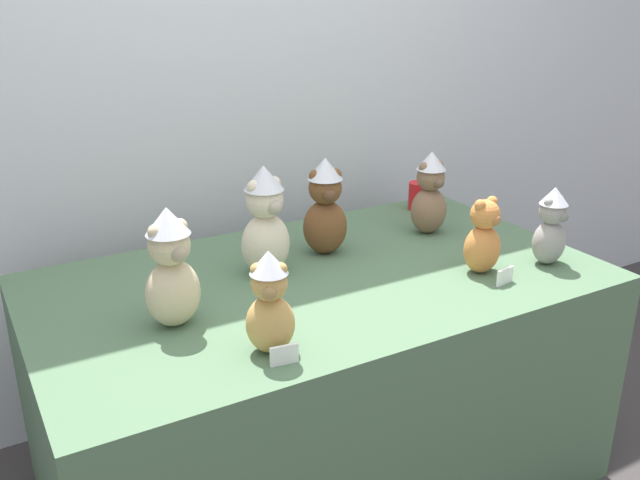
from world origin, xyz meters
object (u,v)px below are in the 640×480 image
object	(u,v)px
teddy_bear_mocha	(430,194)
party_cup_red	(418,196)
teddy_bear_sand	(171,269)
display_table	(320,382)
teddy_bear_cream	(265,222)
teddy_bear_chestnut	(325,208)
teddy_bear_ginger	(483,238)
teddy_bear_honey	(270,303)
teddy_bear_ash	(551,227)

from	to	relation	value
teddy_bear_mocha	party_cup_red	distance (m)	0.28
party_cup_red	teddy_bear_mocha	bearing A→B (deg)	-119.78
teddy_bear_sand	display_table	bearing A→B (deg)	-1.71
teddy_bear_sand	teddy_bear_mocha	bearing A→B (deg)	1.44
teddy_bear_cream	party_cup_red	xyz separation A→B (m)	(0.79, 0.27, -0.11)
teddy_bear_sand	teddy_bear_chestnut	distance (m)	0.65
teddy_bear_mocha	teddy_bear_chestnut	distance (m)	0.42
teddy_bear_ginger	teddy_bear_honey	bearing A→B (deg)	179.41
display_table	teddy_bear_chestnut	distance (m)	0.57
party_cup_red	teddy_bear_chestnut	bearing A→B (deg)	-158.56
teddy_bear_ginger	teddy_bear_honey	distance (m)	0.79
teddy_bear_cream	teddy_bear_chestnut	xyz separation A→B (m)	(0.24, 0.05, -0.01)
party_cup_red	teddy_bear_ginger	bearing A→B (deg)	-109.36
display_table	teddy_bear_chestnut	world-z (taller)	teddy_bear_chestnut
teddy_bear_ginger	teddy_bear_sand	xyz separation A→B (m)	(-0.94, 0.14, 0.05)
teddy_bear_cream	teddy_bear_chestnut	size ratio (longest dim) A/B	1.06
teddy_bear_cream	teddy_bear_sand	bearing A→B (deg)	-161.52
display_table	teddy_bear_chestnut	size ratio (longest dim) A/B	5.31
display_table	teddy_bear_ginger	world-z (taller)	teddy_bear_ginger
teddy_bear_cream	display_table	bearing A→B (deg)	-48.92
teddy_bear_mocha	teddy_bear_cream	world-z (taller)	teddy_bear_cream
teddy_bear_mocha	teddy_bear_sand	size ratio (longest dim) A/B	0.92
teddy_bear_honey	teddy_bear_sand	bearing A→B (deg)	148.30
teddy_bear_ash	teddy_bear_ginger	world-z (taller)	teddy_bear_ash
teddy_bear_honey	teddy_bear_mocha	distance (m)	0.98
teddy_bear_honey	teddy_bear_cream	bearing A→B (deg)	91.79
teddy_bear_mocha	teddy_bear_cream	xyz separation A→B (m)	(-0.66, -0.04, 0.02)
teddy_bear_cream	teddy_bear_chestnut	bearing A→B (deg)	3.28
teddy_bear_sand	teddy_bear_chestnut	world-z (taller)	teddy_bear_sand
teddy_bear_ginger	teddy_bear_cream	world-z (taller)	teddy_bear_cream
display_table	teddy_bear_cream	xyz separation A→B (m)	(-0.13, 0.11, 0.55)
teddy_bear_honey	teddy_bear_ginger	bearing A→B (deg)	34.39
teddy_bear_sand	teddy_bear_cream	world-z (taller)	teddy_bear_cream
teddy_bear_ginger	teddy_bear_mocha	world-z (taller)	teddy_bear_mocha
teddy_bear_sand	party_cup_red	size ratio (longest dim) A/B	2.97
display_table	teddy_bear_sand	bearing A→B (deg)	-170.50
teddy_bear_mocha	teddy_bear_sand	xyz separation A→B (m)	(-1.02, -0.23, 0.01)
teddy_bear_ash	teddy_bear_sand	xyz separation A→B (m)	(-1.17, 0.19, 0.04)
party_cup_red	display_table	bearing A→B (deg)	-150.29
teddy_bear_ash	display_table	bearing A→B (deg)	149.57
teddy_bear_ash	teddy_bear_chestnut	world-z (taller)	teddy_bear_chestnut
teddy_bear_honey	teddy_bear_chestnut	distance (m)	0.66
teddy_bear_mocha	teddy_bear_cream	bearing A→B (deg)	-177.03
display_table	teddy_bear_mocha	distance (m)	0.76
teddy_bear_ginger	teddy_bear_cream	xyz separation A→B (m)	(-0.59, 0.32, 0.06)
teddy_bear_ash	teddy_bear_chestnut	distance (m)	0.72
display_table	party_cup_red	bearing A→B (deg)	29.71
teddy_bear_honey	teddy_bear_mocha	xyz separation A→B (m)	(0.86, 0.48, 0.02)
display_table	teddy_bear_honey	world-z (taller)	teddy_bear_honey
teddy_bear_ash	teddy_bear_honey	world-z (taller)	teddy_bear_honey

